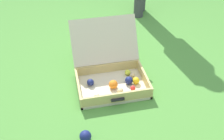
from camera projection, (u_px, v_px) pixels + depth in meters
The scene contains 3 objects.
ground_plane at pixel (118, 87), 2.40m from camera, with size 16.00×16.00×0.00m, color #4C8C38.
open_suitcase at pixel (111, 72), 2.39m from camera, with size 0.60×0.67×0.48m.
stray_ball_on_grass at pixel (85, 136), 1.93m from camera, with size 0.09×0.09×0.09m, color navy.
Camera 1 is at (-0.43, -1.73, 1.61)m, focal length 43.42 mm.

